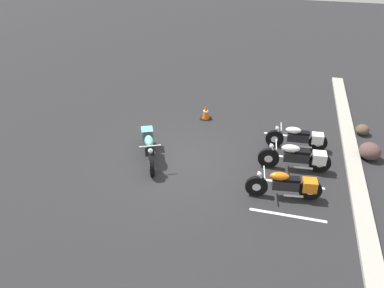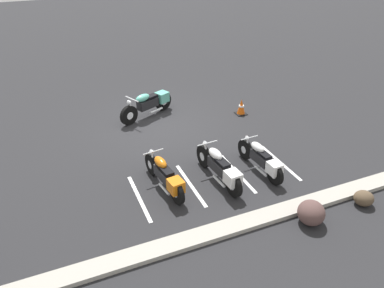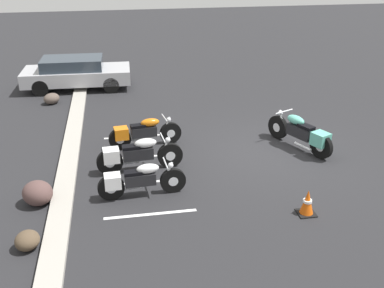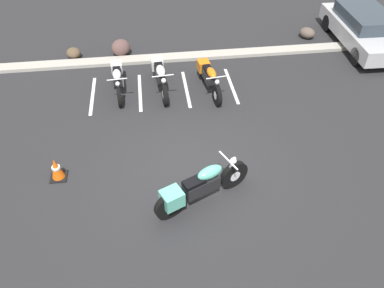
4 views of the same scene
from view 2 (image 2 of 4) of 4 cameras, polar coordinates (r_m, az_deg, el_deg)
The scene contains 13 objects.
ground at distance 13.65m, azimuth -5.26°, elevation 2.79°, with size 60.00×60.00×0.00m, color #262628.
motorcycle_teal_featured at distance 14.21m, azimuth -6.56°, elevation 6.16°, with size 2.27×1.20×0.96m.
parked_bike_0 at distance 11.00m, azimuth 10.58°, elevation -2.30°, with size 0.60×2.12×0.83m.
parked_bike_1 at distance 10.42m, azimuth 4.31°, elevation -3.61°, with size 0.65×2.30×0.91m.
parked_bike_2 at distance 10.14m, azimuth -4.11°, elevation -4.83°, with size 0.68×2.19×0.86m.
concrete_curb at distance 9.22m, azimuth 6.45°, elevation -12.33°, with size 18.00×0.50×0.12m, color #A8A399.
landscape_rock_0 at distance 9.61m, azimuth 17.70°, elevation -9.95°, with size 0.66×0.71×0.58m, color brown.
landscape_rock_2 at distance 10.72m, azimuth 24.70°, elevation -7.52°, with size 0.51×0.48×0.39m, color brown.
traffic_cone at distance 14.49m, azimuth 7.51°, elevation 5.59°, with size 0.40×0.40×0.60m.
stall_line_0 at distance 11.81m, azimuth 13.27°, elevation -2.71°, with size 0.10×2.10×0.00m, color white.
stall_line_1 at distance 11.09m, azimuth 6.93°, elevation -4.40°, with size 0.10×2.10×0.00m, color white.
stall_line_2 at distance 10.54m, azimuth -0.21°, elevation -6.24°, with size 0.10×2.10×0.00m, color white.
stall_line_3 at distance 10.18m, azimuth -8.05°, elevation -8.14°, with size 0.10×2.10×0.00m, color white.
Camera 2 is at (3.57, 11.59, 6.28)m, focal length 35.00 mm.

